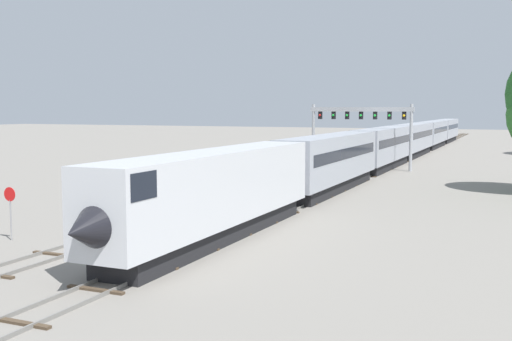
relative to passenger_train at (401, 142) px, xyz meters
name	(u,v)px	position (x,y,z in m)	size (l,w,h in m)	color
ground_plane	(140,253)	(-2.00, -58.95, -2.61)	(400.00, 400.00, 0.00)	gray
track_main	(402,160)	(0.00, 1.05, -2.54)	(2.60, 200.00, 0.16)	slate
track_near	(319,172)	(-5.50, -18.95, -2.54)	(2.60, 160.00, 0.16)	slate
passenger_train	(401,142)	(0.00, 0.00, 0.00)	(3.04, 130.36, 4.80)	silver
signal_gantry	(361,121)	(-2.25, -13.41, 3.02)	(12.10, 0.49, 7.58)	#999BA0
stop_sign	(10,206)	(-10.00, -59.22, -0.74)	(0.76, 0.08, 2.88)	gray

